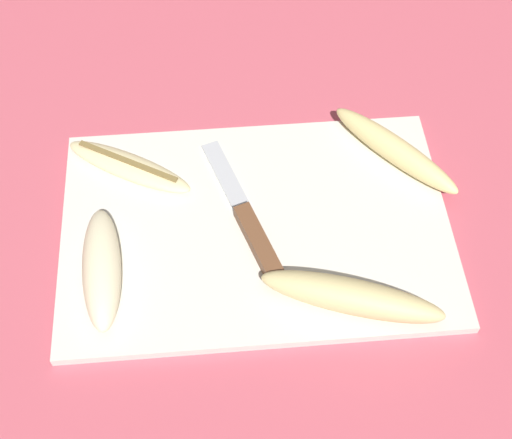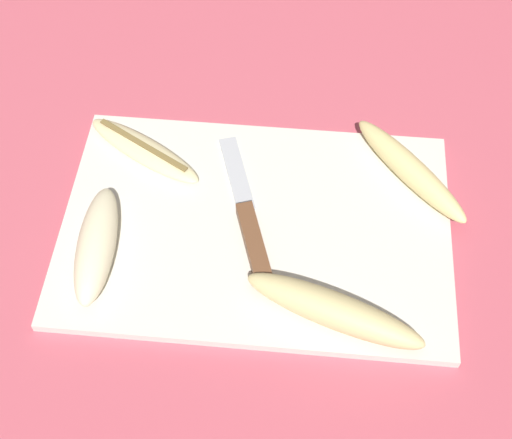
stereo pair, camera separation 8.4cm
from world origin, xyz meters
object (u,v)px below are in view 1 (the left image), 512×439
knife (255,230)px  banana_spotted_left (352,296)px  banana_soft_right (129,166)px  banana_bright_far (102,268)px  banana_golden_short (395,150)px

knife → banana_spotted_left: bearing=-64.8°
banana_soft_right → banana_spotted_left: bearing=-40.4°
knife → banana_bright_far: banana_bright_far is taller
banana_spotted_left → banana_bright_far: 0.28m
knife → banana_bright_far: 0.18m
banana_bright_far → banana_soft_right: size_ratio=0.95×
banana_bright_far → banana_golden_short: (0.36, 0.14, -0.00)m
banana_bright_far → banana_spotted_left: bearing=-12.1°
banana_bright_far → banana_golden_short: bearing=22.0°
banana_bright_far → banana_soft_right: (0.03, 0.15, -0.01)m
knife → banana_golden_short: banana_golden_short is taller
banana_soft_right → banana_bright_far: bearing=-99.8°
banana_soft_right → banana_golden_short: banana_golden_short is taller
knife → banana_golden_short: bearing=10.4°
banana_spotted_left → banana_bright_far: same height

